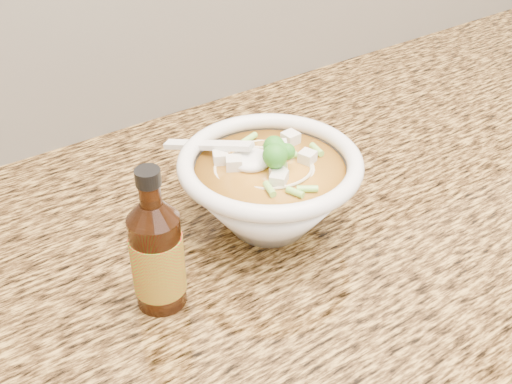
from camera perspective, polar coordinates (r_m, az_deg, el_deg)
counter_slab at (r=0.91m, az=9.55°, el=0.54°), size 4.00×0.68×0.04m
soup_bowl at (r=0.76m, az=1.24°, el=0.21°), size 0.22×0.23×0.12m
hot_sauce_bottle at (r=0.66m, az=-8.79°, el=-5.57°), size 0.06×0.06×0.17m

